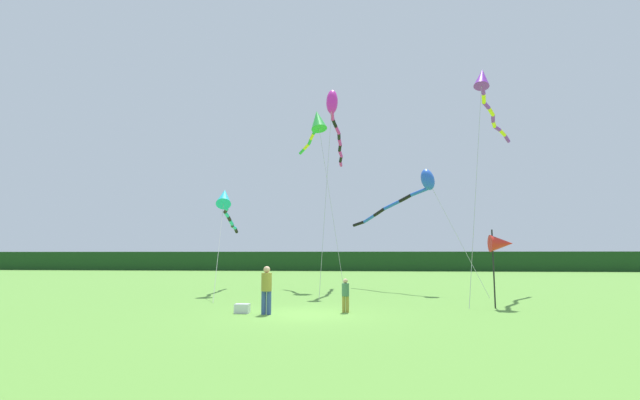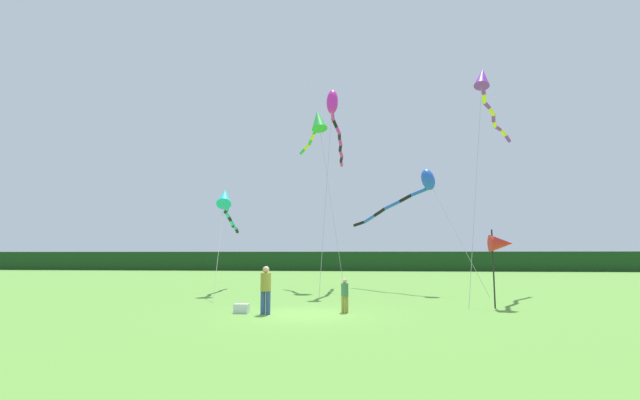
% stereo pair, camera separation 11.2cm
% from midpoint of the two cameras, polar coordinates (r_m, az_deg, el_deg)
% --- Properties ---
extents(ground_plane, '(120.00, 120.00, 0.00)m').
position_cam_midpoint_polar(ground_plane, '(16.58, -2.13, -14.27)').
color(ground_plane, '#5B9338').
extents(distant_treeline, '(108.00, 3.42, 2.52)m').
position_cam_midpoint_polar(distant_treeline, '(61.35, 3.27, -7.73)').
color(distant_treeline, '#193D19').
rests_on(distant_treeline, ground).
extents(person_adult, '(0.38, 0.38, 1.71)m').
position_cam_midpoint_polar(person_adult, '(16.57, -6.98, -10.92)').
color(person_adult, '#334C8C').
rests_on(person_adult, ground).
extents(person_child, '(0.27, 0.27, 1.24)m').
position_cam_midpoint_polar(person_child, '(17.05, 3.05, -11.73)').
color(person_child, olive).
rests_on(person_child, ground).
extents(cooler_box, '(0.52, 0.38, 0.34)m').
position_cam_midpoint_polar(cooler_box, '(17.13, -10.01, -13.37)').
color(cooler_box, silver).
rests_on(cooler_box, ground).
extents(banner_flag_pole, '(0.90, 0.70, 3.14)m').
position_cam_midpoint_polar(banner_flag_pole, '(19.69, 21.79, -5.20)').
color(banner_flag_pole, black).
rests_on(banner_flag_pole, ground).
extents(kite_purple, '(4.87, 9.05, 11.47)m').
position_cam_midpoint_polar(kite_purple, '(25.18, 20.10, 12.83)').
color(kite_purple, '#B2B2B2').
rests_on(kite_purple, ground).
extents(kite_magenta, '(0.78, 11.03, 11.75)m').
position_cam_midpoint_polar(kite_magenta, '(27.44, 1.67, 10.68)').
color(kite_magenta, '#B2B2B2').
rests_on(kite_magenta, ground).
extents(kite_blue, '(6.88, 7.48, 7.10)m').
position_cam_midpoint_polar(kite_blue, '(26.93, 11.82, 1.41)').
color(kite_blue, '#B2B2B2').
rests_on(kite_blue, ground).
extents(kite_cyan, '(1.79, 9.59, 6.06)m').
position_cam_midpoint_polar(kite_cyan, '(26.14, -11.99, -0.23)').
color(kite_cyan, '#B2B2B2').
rests_on(kite_cyan, ground).
extents(kite_green, '(3.43, 5.87, 11.69)m').
position_cam_midpoint_polar(kite_green, '(29.92, -0.47, 9.86)').
color(kite_green, '#B2B2B2').
rests_on(kite_green, ground).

